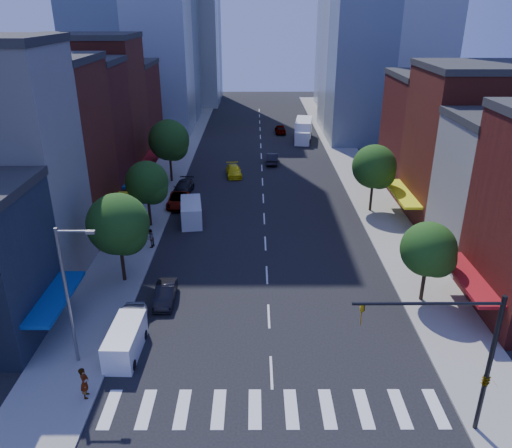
{
  "coord_description": "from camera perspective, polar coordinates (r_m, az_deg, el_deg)",
  "views": [
    {
      "loc": [
        -1.0,
        -24.11,
        20.3
      ],
      "look_at": [
        -0.9,
        11.07,
        5.0
      ],
      "focal_mm": 35.0,
      "sensor_mm": 36.0,
      "label": 1
    }
  ],
  "objects": [
    {
      "name": "bldg_left_5",
      "position": [
        75.15,
        -15.96,
        12.04
      ],
      "size": [
        12.0,
        10.0,
        13.0
      ],
      "primitive_type": "cube",
      "color": "#571715",
      "rests_on": "ground"
    },
    {
      "name": "taxi",
      "position": [
        65.67,
        -2.56,
        6.08
      ],
      "size": [
        2.45,
        4.78,
        1.33
      ],
      "primitive_type": "imported",
      "rotation": [
        0.0,
        0.0,
        0.13
      ],
      "color": "yellow",
      "rests_on": "ground"
    },
    {
      "name": "tree_left_near",
      "position": [
        39.65,
        -15.28,
        -0.28
      ],
      "size": [
        4.8,
        4.8,
        7.3
      ],
      "color": "black",
      "rests_on": "sidewalk_left"
    },
    {
      "name": "traffic_car_far",
      "position": [
        89.12,
        2.8,
        10.8
      ],
      "size": [
        1.87,
        4.42,
        1.49
      ],
      "primitive_type": "imported",
      "rotation": [
        0.0,
        0.0,
        3.17
      ],
      "color": "#999999",
      "rests_on": "ground"
    },
    {
      "name": "tree_left_mid",
      "position": [
        49.75,
        -12.2,
        4.47
      ],
      "size": [
        4.2,
        4.2,
        6.65
      ],
      "color": "black",
      "rests_on": "sidewalk_left"
    },
    {
      "name": "bldg_right_3",
      "position": [
        63.65,
        20.35,
        9.53
      ],
      "size": [
        12.0,
        10.0,
        13.0
      ],
      "primitive_type": "cube",
      "color": "#571715",
      "rests_on": "ground"
    },
    {
      "name": "box_truck",
      "position": [
        84.13,
        5.43,
        10.56
      ],
      "size": [
        3.59,
        8.69,
        3.39
      ],
      "rotation": [
        0.0,
        0.0,
        -0.14
      ],
      "color": "white",
      "rests_on": "ground"
    },
    {
      "name": "bldg_right_2",
      "position": [
        54.43,
        23.92,
        7.89
      ],
      "size": [
        12.0,
        10.0,
        15.0
      ],
      "primitive_type": "cube",
      "color": "maroon",
      "rests_on": "ground"
    },
    {
      "name": "traffic_car_oncoming",
      "position": [
        71.05,
        1.87,
        7.5
      ],
      "size": [
        1.8,
        4.52,
        1.46
      ],
      "primitive_type": "imported",
      "rotation": [
        0.0,
        0.0,
        3.08
      ],
      "color": "black",
      "rests_on": "ground"
    },
    {
      "name": "cargo_van_near",
      "position": [
        33.31,
        -14.76,
        -12.93
      ],
      "size": [
        1.95,
        4.54,
        1.91
      ],
      "rotation": [
        0.0,
        0.0,
        -0.03
      ],
      "color": "white",
      "rests_on": "ground"
    },
    {
      "name": "parked_car_front",
      "position": [
        35.03,
        -14.46,
        -11.14
      ],
      "size": [
        1.99,
        4.85,
        1.65
      ],
      "primitive_type": "imported",
      "rotation": [
        0.0,
        0.0,
        -0.01
      ],
      "color": "#ADADB2",
      "rests_on": "ground"
    },
    {
      "name": "pedestrian_near",
      "position": [
        30.65,
        -19.01,
        -16.77
      ],
      "size": [
        0.55,
        0.76,
        1.95
      ],
      "primitive_type": "imported",
      "rotation": [
        0.0,
        0.0,
        1.7
      ],
      "color": "#999999",
      "rests_on": "sidewalk_left"
    },
    {
      "name": "ground",
      "position": [
        31.53,
        1.77,
        -16.58
      ],
      "size": [
        220.0,
        220.0,
        0.0
      ],
      "primitive_type": "plane",
      "color": "black",
      "rests_on": "ground"
    },
    {
      "name": "pedestrian_far",
      "position": [
        46.34,
        -11.99,
        -1.62
      ],
      "size": [
        0.84,
        0.98,
        1.77
      ],
      "primitive_type": "imported",
      "rotation": [
        0.0,
        0.0,
        -1.79
      ],
      "color": "#999999",
      "rests_on": "sidewalk_left"
    },
    {
      "name": "tree_right_near",
      "position": [
        38.02,
        19.32,
        -2.99
      ],
      "size": [
        4.0,
        4.0,
        6.2
      ],
      "color": "black",
      "rests_on": "sidewalk_right"
    },
    {
      "name": "parked_car_rear",
      "position": [
        59.83,
        -8.35,
        4.13
      ],
      "size": [
        2.45,
        5.05,
        1.42
      ],
      "primitive_type": "imported",
      "rotation": [
        0.0,
        0.0,
        -0.1
      ],
      "color": "black",
      "rests_on": "ground"
    },
    {
      "name": "tree_left_far",
      "position": [
        62.76,
        -9.78,
        9.24
      ],
      "size": [
        5.0,
        5.0,
        7.75
      ],
      "color": "black",
      "rests_on": "sidewalk_left"
    },
    {
      "name": "tree_right_far",
      "position": [
        53.87,
        13.51,
        6.19
      ],
      "size": [
        4.6,
        4.6,
        7.2
      ],
      "color": "black",
      "rests_on": "sidewalk_right"
    },
    {
      "name": "streetlight",
      "position": [
        31.19,
        -20.57,
        -6.95
      ],
      "size": [
        2.25,
        0.25,
        9.0
      ],
      "color": "slate",
      "rests_on": "sidewalk_left"
    },
    {
      "name": "sidewalk_left",
      "position": [
        68.2,
        -9.92,
        5.89
      ],
      "size": [
        5.0,
        120.0,
        0.15
      ],
      "primitive_type": "cube",
      "color": "gray",
      "rests_on": "ground"
    },
    {
      "name": "traffic_signal",
      "position": [
        27.66,
        24.01,
        -14.6
      ],
      "size": [
        7.24,
        2.24,
        8.0
      ],
      "color": "black",
      "rests_on": "sidewalk_right"
    },
    {
      "name": "crosswalk",
      "position": [
        29.3,
        1.96,
        -20.35
      ],
      "size": [
        19.0,
        3.0,
        0.01
      ],
      "primitive_type": "cube",
      "color": "silver",
      "rests_on": "ground"
    },
    {
      "name": "bldg_left_2",
      "position": [
        50.41,
        -23.74,
        7.39
      ],
      "size": [
        12.0,
        9.0,
        16.0
      ],
      "primitive_type": "cube",
      "color": "maroon",
      "rests_on": "ground"
    },
    {
      "name": "parked_car_second",
      "position": [
        38.21,
        -10.33,
        -7.86
      ],
      "size": [
        1.5,
        4.04,
        1.32
      ],
      "primitive_type": "imported",
      "rotation": [
        0.0,
        0.0,
        0.03
      ],
      "color": "black",
      "rests_on": "ground"
    },
    {
      "name": "bldg_left_4",
      "position": [
        65.84,
        -18.26,
        12.03
      ],
      "size": [
        12.0,
        9.0,
        17.0
      ],
      "primitive_type": "cube",
      "color": "maroon",
      "rests_on": "ground"
    },
    {
      "name": "cargo_van_far",
      "position": [
        51.36,
        -7.41,
        1.31
      ],
      "size": [
        2.69,
        5.31,
        2.16
      ],
      "rotation": [
        0.0,
        0.0,
        0.13
      ],
      "color": "silver",
      "rests_on": "ground"
    },
    {
      "name": "bldg_left_3",
      "position": [
        58.17,
        -20.55,
        9.31
      ],
      "size": [
        12.0,
        8.0,
        15.0
      ],
      "primitive_type": "cube",
      "color": "#571715",
      "rests_on": "ground"
    },
    {
      "name": "sidewalk_right",
      "position": [
        68.57,
        11.26,
        5.89
      ],
      "size": [
        5.0,
        120.0,
        0.15
      ],
      "primitive_type": "cube",
      "color": "gray",
      "rests_on": "ground"
    },
    {
      "name": "parked_car_third",
      "position": [
        56.01,
        -8.89,
        2.69
      ],
      "size": [
        2.25,
        4.81,
        1.33
      ],
      "primitive_type": "imported",
      "rotation": [
        0.0,
        0.0,
        0.01
      ],
      "color": "#999999",
      "rests_on": "ground"
    }
  ]
}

